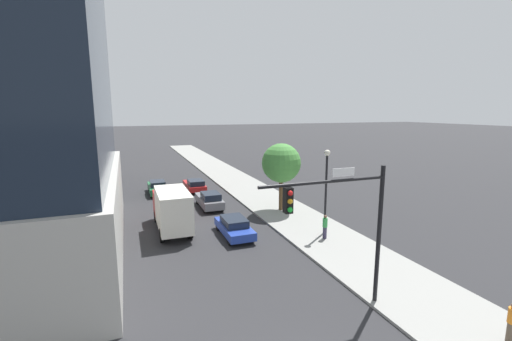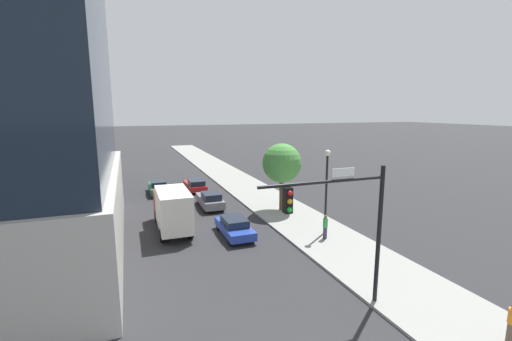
# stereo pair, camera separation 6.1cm
# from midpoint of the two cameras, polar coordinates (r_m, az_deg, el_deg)

# --- Properties ---
(sidewalk) EXTENTS (5.42, 120.00, 0.15)m
(sidewalk) POSITION_cam_midpoint_polar(r_m,az_deg,el_deg) (32.26, 3.84, -6.21)
(sidewalk) COLOR gray
(sidewalk) RESTS_ON ground
(construction_building) EXTENTS (21.40, 15.37, 35.83)m
(construction_building) POSITION_cam_midpoint_polar(r_m,az_deg,el_deg) (62.86, -33.45, 14.84)
(construction_building) COLOR #9E9B93
(construction_building) RESTS_ON ground
(traffic_light_pole) EXTENTS (6.09, 0.48, 6.54)m
(traffic_light_pole) POSITION_cam_midpoint_polar(r_m,az_deg,el_deg) (15.39, 14.46, -6.97)
(traffic_light_pole) COLOR black
(traffic_light_pole) RESTS_ON sidewalk
(street_lamp) EXTENTS (0.44, 0.44, 6.18)m
(street_lamp) POSITION_cam_midpoint_polar(r_m,az_deg,el_deg) (25.07, 11.77, -1.52)
(street_lamp) COLOR black
(street_lamp) RESTS_ON sidewalk
(street_tree) EXTENTS (3.50, 3.50, 6.05)m
(street_tree) POSITION_cam_midpoint_polar(r_m,az_deg,el_deg) (30.49, 4.38, 1.21)
(street_tree) COLOR brown
(street_tree) RESTS_ON sidewalk
(car_red) EXTENTS (1.93, 4.66, 1.39)m
(car_red) POSITION_cam_midpoint_polar(r_m,az_deg,el_deg) (39.51, -10.04, -2.38)
(car_red) COLOR red
(car_red) RESTS_ON ground
(car_blue) EXTENTS (1.86, 4.55, 1.38)m
(car_blue) POSITION_cam_midpoint_polar(r_m,az_deg,el_deg) (25.33, -3.53, -9.32)
(car_blue) COLOR #233D9E
(car_blue) RESTS_ON ground
(car_gray) EXTENTS (1.84, 4.62, 1.56)m
(car_gray) POSITION_cam_midpoint_polar(r_m,az_deg,el_deg) (32.51, -7.62, -4.87)
(car_gray) COLOR slate
(car_gray) RESTS_ON ground
(car_green) EXTENTS (1.82, 4.71, 1.50)m
(car_green) POSITION_cam_midpoint_polar(r_m,az_deg,el_deg) (39.06, -15.98, -2.70)
(car_green) COLOR #1E6638
(car_green) RESTS_ON ground
(box_truck) EXTENTS (2.26, 6.87, 3.31)m
(box_truck) POSITION_cam_midpoint_polar(r_m,az_deg,el_deg) (26.66, -13.75, -6.08)
(box_truck) COLOR #B21E1E
(box_truck) RESTS_ON ground
(pedestrian_green_shirt) EXTENTS (0.34, 0.34, 1.72)m
(pedestrian_green_shirt) POSITION_cam_midpoint_polar(r_m,az_deg,el_deg) (24.81, 11.55, -9.15)
(pedestrian_green_shirt) COLOR #38334C
(pedestrian_green_shirt) RESTS_ON sidewalk
(pedestrian_orange_shirt) EXTENTS (0.34, 0.34, 1.64)m
(pedestrian_orange_shirt) POSITION_cam_midpoint_polar(r_m,az_deg,el_deg) (17.58, 37.00, -19.63)
(pedestrian_orange_shirt) COLOR brown
(pedestrian_orange_shirt) RESTS_ON sidewalk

